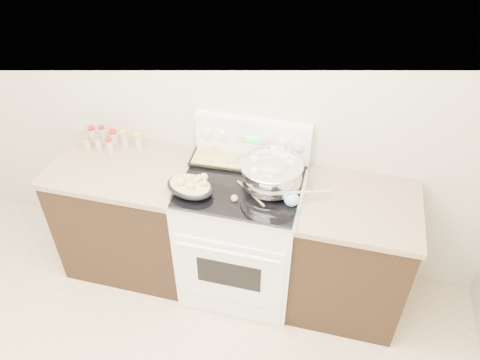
% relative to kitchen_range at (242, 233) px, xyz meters
% --- Properties ---
extents(room_shell, '(4.10, 3.60, 2.75)m').
position_rel_kitchen_range_xyz_m(room_shell, '(-0.35, -1.42, 1.21)').
color(room_shell, beige).
rests_on(room_shell, ground).
extents(counter_left, '(0.93, 0.67, 0.92)m').
position_rel_kitchen_range_xyz_m(counter_left, '(-0.83, 0.01, -0.03)').
color(counter_left, black).
rests_on(counter_left, ground).
extents(counter_right, '(0.73, 0.67, 0.92)m').
position_rel_kitchen_range_xyz_m(counter_right, '(0.73, 0.01, -0.03)').
color(counter_right, black).
rests_on(counter_right, ground).
extents(kitchen_range, '(0.78, 0.73, 1.22)m').
position_rel_kitchen_range_xyz_m(kitchen_range, '(0.00, 0.00, 0.00)').
color(kitchen_range, white).
rests_on(kitchen_range, ground).
extents(mixing_bowl, '(0.43, 0.43, 0.23)m').
position_rel_kitchen_range_xyz_m(mixing_bowl, '(0.18, 0.00, 0.54)').
color(mixing_bowl, silver).
rests_on(mixing_bowl, kitchen_range).
extents(roasting_pan, '(0.35, 0.28, 0.11)m').
position_rel_kitchen_range_xyz_m(roasting_pan, '(-0.28, -0.17, 0.50)').
color(roasting_pan, black).
rests_on(roasting_pan, kitchen_range).
extents(baking_sheet, '(0.40, 0.29, 0.06)m').
position_rel_kitchen_range_xyz_m(baking_sheet, '(-0.19, 0.20, 0.47)').
color(baking_sheet, black).
rests_on(baking_sheet, kitchen_range).
extents(wooden_spoon, '(0.21, 0.20, 0.04)m').
position_rel_kitchen_range_xyz_m(wooden_spoon, '(0.03, -0.15, 0.46)').
color(wooden_spoon, '#A57F4B').
rests_on(wooden_spoon, kitchen_range).
extents(blue_ladle, '(0.26, 0.18, 0.11)m').
position_rel_kitchen_range_xyz_m(blue_ladle, '(0.34, -0.12, 0.49)').
color(blue_ladle, '#83B5C4').
rests_on(blue_ladle, kitchen_range).
extents(spice_jars, '(0.39, 0.15, 0.13)m').
position_rel_kitchen_range_xyz_m(spice_jars, '(-0.99, 0.17, 0.49)').
color(spice_jars, '#BFB28C').
rests_on(spice_jars, counter_left).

